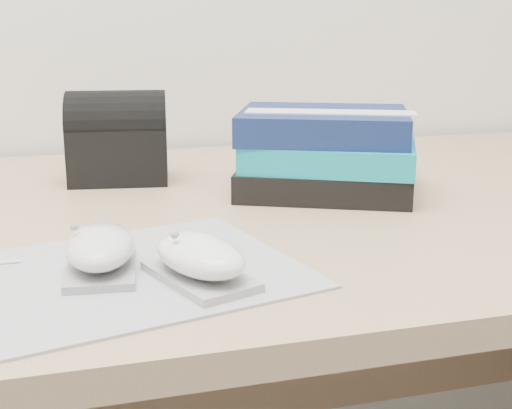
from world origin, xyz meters
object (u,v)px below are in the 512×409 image
object	(u,v)px
book_stack	(326,152)
pouch	(118,138)
desk	(271,343)
mouse_front	(200,259)
mouse_rear	(100,250)

from	to	relation	value
book_stack	pouch	bearing A→B (deg)	151.67
desk	book_stack	distance (m)	0.30
desk	mouse_front	xyz separation A→B (m)	(-0.17, -0.33, 0.26)
book_stack	mouse_front	bearing A→B (deg)	-128.79
desk	mouse_rear	world-z (taller)	mouse_rear
mouse_rear	book_stack	bearing A→B (deg)	37.24
desk	book_stack	size ratio (longest dim) A/B	5.65
desk	mouse_front	distance (m)	0.45
pouch	mouse_front	bearing A→B (deg)	-85.90
mouse_front	book_stack	xyz separation A→B (m)	(0.23, 0.29, 0.03)
book_stack	mouse_rear	bearing A→B (deg)	-142.76
mouse_rear	book_stack	xyz separation A→B (m)	(0.32, 0.24, 0.03)
mouse_front	book_stack	world-z (taller)	book_stack
pouch	book_stack	bearing A→B (deg)	-28.33
desk	pouch	xyz separation A→B (m)	(-0.20, 0.11, 0.30)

